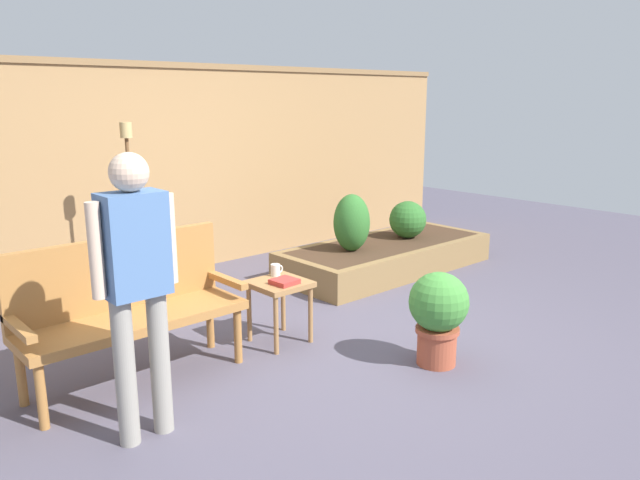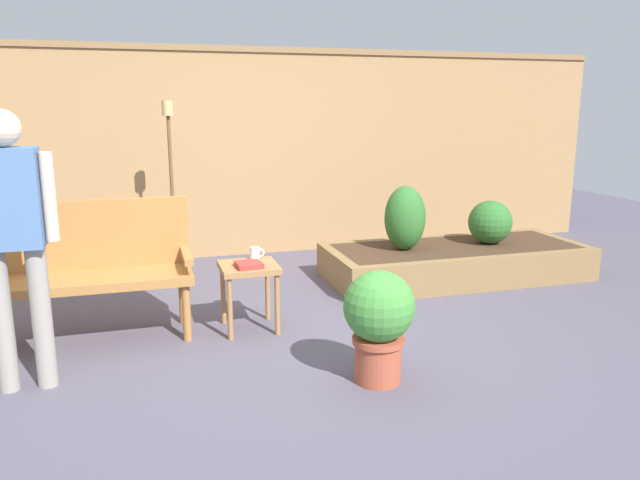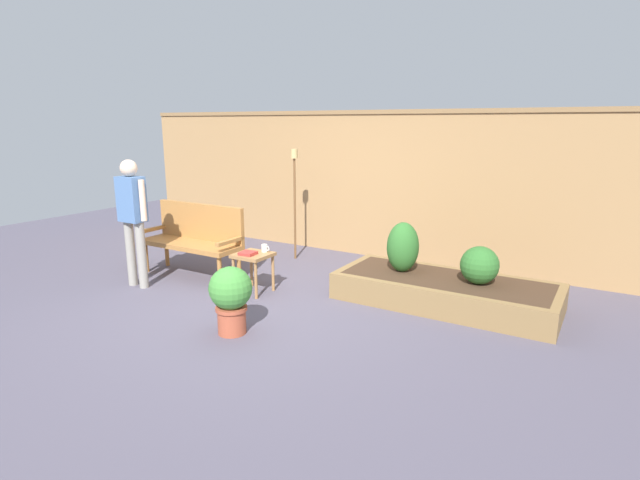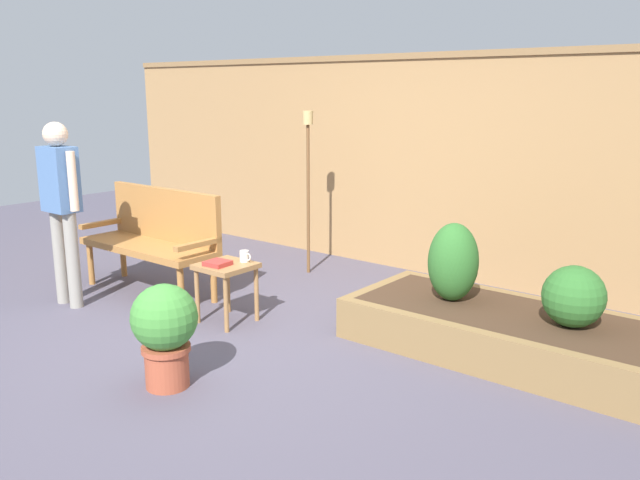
# 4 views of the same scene
# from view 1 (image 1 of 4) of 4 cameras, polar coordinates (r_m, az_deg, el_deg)

# --- Properties ---
(ground_plane) EXTENTS (14.00, 14.00, 0.00)m
(ground_plane) POSITION_cam_1_polar(r_m,az_deg,el_deg) (4.70, 1.61, -9.60)
(ground_plane) COLOR #514C5B
(fence_back) EXTENTS (8.40, 0.14, 2.16)m
(fence_back) POSITION_cam_1_polar(r_m,az_deg,el_deg) (6.50, -14.44, 6.38)
(fence_back) COLOR #A37A4C
(fence_back) RESTS_ON ground_plane
(garden_bench) EXTENTS (1.44, 0.48, 0.94)m
(garden_bench) POSITION_cam_1_polar(r_m,az_deg,el_deg) (4.16, -17.56, -5.33)
(garden_bench) COLOR #A87038
(garden_bench) RESTS_ON ground_plane
(side_table) EXTENTS (0.40, 0.40, 0.48)m
(side_table) POSITION_cam_1_polar(r_m,az_deg,el_deg) (4.60, -3.81, -4.85)
(side_table) COLOR #9E7042
(side_table) RESTS_ON ground_plane
(cup_on_table) EXTENTS (0.11, 0.07, 0.09)m
(cup_on_table) POSITION_cam_1_polar(r_m,az_deg,el_deg) (4.71, -4.15, -2.80)
(cup_on_table) COLOR silver
(cup_on_table) RESTS_ON side_table
(book_on_table) EXTENTS (0.19, 0.18, 0.04)m
(book_on_table) POSITION_cam_1_polar(r_m,az_deg,el_deg) (4.51, -3.34, -3.89)
(book_on_table) COLOR #B2332D
(book_on_table) RESTS_ON side_table
(potted_boxwood) EXTENTS (0.41, 0.41, 0.66)m
(potted_boxwood) POSITION_cam_1_polar(r_m,az_deg,el_deg) (4.30, 10.98, -6.59)
(potted_boxwood) COLOR #A84C33
(potted_boxwood) RESTS_ON ground_plane
(raised_planter_bed) EXTENTS (2.40, 1.00, 0.30)m
(raised_planter_bed) POSITION_cam_1_polar(r_m,az_deg,el_deg) (6.59, 6.20, -1.52)
(raised_planter_bed) COLOR olive
(raised_planter_bed) RESTS_ON ground_plane
(shrub_near_bench) EXTENTS (0.37, 0.37, 0.58)m
(shrub_near_bench) POSITION_cam_1_polar(r_m,az_deg,el_deg) (6.13, 2.97, 1.62)
(shrub_near_bench) COLOR brown
(shrub_near_bench) RESTS_ON raised_planter_bed
(shrub_far_corner) EXTENTS (0.41, 0.41, 0.41)m
(shrub_far_corner) POSITION_cam_1_polar(r_m,az_deg,el_deg) (6.78, 8.19, 1.90)
(shrub_far_corner) COLOR brown
(shrub_far_corner) RESTS_ON raised_planter_bed
(tiki_torch) EXTENTS (0.10, 0.10, 1.61)m
(tiki_torch) POSITION_cam_1_polar(r_m,az_deg,el_deg) (5.50, -17.36, 5.24)
(tiki_torch) COLOR brown
(tiki_torch) RESTS_ON ground_plane
(person_by_bench) EXTENTS (0.47, 0.20, 1.56)m
(person_by_bench) POSITION_cam_1_polar(r_m,az_deg,el_deg) (3.30, -16.79, -3.05)
(person_by_bench) COLOR gray
(person_by_bench) RESTS_ON ground_plane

